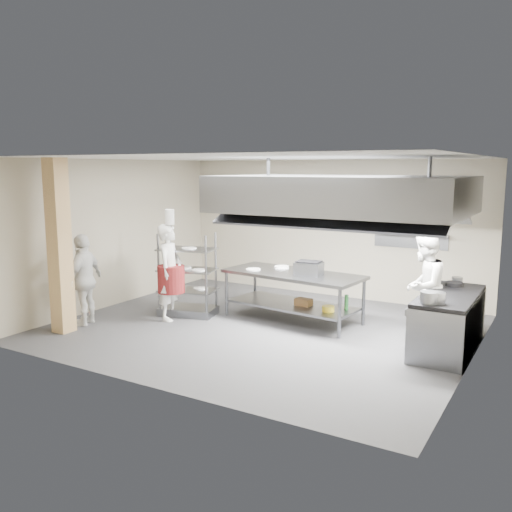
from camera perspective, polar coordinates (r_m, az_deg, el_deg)
The scene contains 23 objects.
floor at distance 9.74m, azimuth 0.61°, elevation -7.62°, with size 7.00×7.00×0.00m, color #29292B.
ceiling at distance 9.32m, azimuth 0.64°, elevation 10.31°, with size 7.00×7.00×0.00m, color silver.
wall_back at distance 12.09m, azimuth 7.72°, elevation 2.89°, with size 7.00×7.00×0.00m, color #ACA189.
wall_left at distance 11.54m, azimuth -14.65°, elevation 2.36°, with size 6.00×6.00×0.00m, color #ACA189.
wall_right at distance 8.27m, azimuth 22.16°, elevation -0.69°, with size 6.00×6.00×0.00m, color #ACA189.
column at distance 9.83m, azimuth -19.98°, elevation 0.93°, with size 0.30×0.30×3.00m, color #E1B473.
exhaust_hood at distance 9.12m, azimuth 9.05°, elevation 6.45°, with size 4.00×2.50×0.60m, color slate.
hood_strip_a at distance 9.51m, azimuth 3.93°, elevation 4.73°, with size 1.60×0.12×0.04m, color white.
hood_strip_b at distance 8.86m, azimuth 14.43°, elevation 4.11°, with size 1.60×0.12×0.04m, color white.
wall_shelf at distance 11.36m, azimuth 15.80°, elevation 2.21°, with size 1.50×0.28×0.04m, color slate.
island at distance 10.16m, azimuth 3.89°, elevation -4.27°, with size 2.60×1.08×0.91m, color gray, non-canonical shape.
island_worktop at distance 10.07m, azimuth 3.92°, elevation -1.91°, with size 2.60×1.08×0.06m, color slate.
island_undershelf at distance 10.20m, azimuth 3.88°, elevation -5.11°, with size 2.39×0.98×0.04m, color gray.
pass_rack at distance 10.53m, azimuth -7.21°, elevation -1.91°, with size 1.07×0.62×1.60m, color slate, non-canonical shape.
cooking_range at distance 9.05m, azimuth 19.57°, elevation -6.73°, with size 0.80×2.00×0.84m, color slate.
range_top at distance 8.94m, azimuth 19.73°, elevation -3.96°, with size 0.78×1.96×0.06m, color black.
chef_head at distance 10.23m, azimuth -9.05°, elevation -1.69°, with size 0.66×0.43×1.81m, color white.
chef_line at distance 9.37m, azimuth 17.26°, elevation -3.09°, with size 0.87×0.68×1.79m, color silver.
chef_plating at distance 10.29m, azimuth -17.60°, elevation -2.36°, with size 0.97×0.41×1.66m, color silver.
griddle at distance 9.85m, azimuth 5.57°, elevation -1.33°, with size 0.47×0.37×0.23m, color slate.
wicker_basket at distance 10.05m, azimuth 5.02°, elevation -4.85°, with size 0.29×0.20×0.13m, color brown.
stockpot at distance 8.19m, azimuth 17.76°, elevation -4.20°, with size 0.25×0.25×0.18m, color gray.
plate_stack at distance 10.59m, azimuth -7.18°, elevation -3.42°, with size 0.28×0.28×0.05m, color white.
Camera 1 is at (4.63, -8.09, 2.84)m, focal length 38.00 mm.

